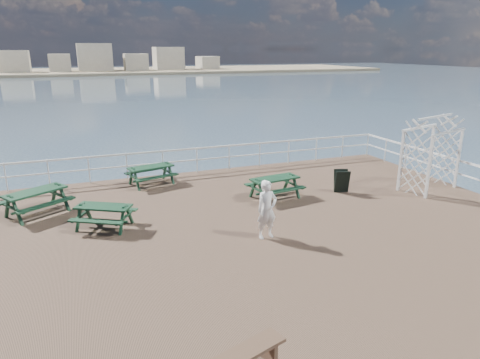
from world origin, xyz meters
name	(u,v)px	position (x,y,z in m)	size (l,w,h in m)	color
ground	(259,237)	(0.00, 0.00, -0.15)	(18.00, 14.00, 0.30)	brown
sea_backdrop	(130,67)	(12.54, 134.07, -0.51)	(300.00, 300.00, 9.20)	#394E61
railing	(228,180)	(-0.07, 2.57, 0.87)	(17.77, 13.76, 1.10)	silver
picnic_table_a	(36,197)	(-6.15, 3.89, 0.58)	(2.38, 2.26, 0.91)	#133420
picnic_table_b	(151,171)	(-2.15, 5.80, 0.54)	(2.01, 1.76, 0.84)	#133420
picnic_table_c	(275,183)	(1.72, 2.64, 0.54)	(1.92, 1.63, 0.85)	#133420
picnic_table_d	(104,212)	(-4.19, 1.99, 0.50)	(2.05, 1.93, 0.79)	#133420
flat_bench_near	(241,359)	(-2.56, -5.19, 0.35)	(1.69, 0.88, 0.47)	brown
trellis_arbor	(430,157)	(7.60, 1.48, 1.24)	(2.50, 1.79, 2.80)	silver
sandwich_board	(342,181)	(4.30, 2.30, 0.42)	(0.62, 0.53, 0.87)	black
person	(267,209)	(0.06, -0.37, 0.84)	(0.61, 0.40, 1.68)	white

